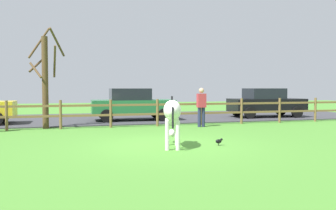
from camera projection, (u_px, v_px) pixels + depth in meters
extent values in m
plane|color=#47842D|center=(169.00, 145.00, 10.48)|extent=(60.00, 60.00, 0.00)
cube|color=#38383D|center=(121.00, 118.00, 19.41)|extent=(28.00, 7.40, 0.05)
cylinder|color=brown|center=(7.00, 116.00, 13.87)|extent=(0.11, 0.11, 1.16)
cylinder|color=brown|center=(61.00, 115.00, 14.42)|extent=(0.11, 0.11, 1.16)
cylinder|color=brown|center=(111.00, 114.00, 14.96)|extent=(0.11, 0.11, 1.16)
cylinder|color=brown|center=(157.00, 113.00, 15.50)|extent=(0.11, 0.11, 1.16)
cylinder|color=brown|center=(201.00, 112.00, 16.05)|extent=(0.11, 0.11, 1.16)
cylinder|color=brown|center=(242.00, 111.00, 16.59)|extent=(0.11, 0.11, 1.16)
cylinder|color=brown|center=(280.00, 110.00, 17.13)|extent=(0.11, 0.11, 1.16)
cylinder|color=brown|center=(315.00, 110.00, 17.68)|extent=(0.11, 0.11, 1.16)
cube|color=brown|center=(134.00, 115.00, 15.23)|extent=(21.84, 0.06, 0.09)
cube|color=brown|center=(134.00, 105.00, 15.22)|extent=(21.84, 0.06, 0.09)
cylinder|color=#513A23|center=(45.00, 83.00, 14.57)|extent=(0.24, 0.24, 3.70)
cylinder|color=#513A23|center=(36.00, 70.00, 14.25)|extent=(0.54, 0.76, 0.66)
cylinder|color=#513A23|center=(38.00, 64.00, 14.74)|extent=(0.69, 0.68, 0.71)
cylinder|color=#513A23|center=(57.00, 42.00, 14.39)|extent=(0.60, 1.07, 1.03)
cylinder|color=#513A23|center=(55.00, 62.00, 14.67)|extent=(0.16, 0.83, 1.25)
cylinder|color=#513A23|center=(39.00, 43.00, 14.80)|extent=(0.87, 0.57, 1.32)
ellipsoid|color=white|center=(172.00, 110.00, 9.91)|extent=(0.79, 1.32, 0.56)
cylinder|color=white|center=(167.00, 132.00, 10.34)|extent=(0.11, 0.11, 0.78)
cylinder|color=white|center=(177.00, 132.00, 10.35)|extent=(0.11, 0.11, 0.78)
cylinder|color=white|center=(167.00, 136.00, 9.54)|extent=(0.11, 0.11, 0.78)
cylinder|color=white|center=(178.00, 136.00, 9.55)|extent=(0.11, 0.11, 0.78)
cylinder|color=white|center=(172.00, 116.00, 10.45)|extent=(0.39, 0.63, 0.51)
ellipsoid|color=white|center=(172.00, 133.00, 10.90)|extent=(0.31, 0.48, 0.24)
cube|color=black|center=(172.00, 98.00, 10.15)|extent=(0.19, 0.55, 0.12)
cylinder|color=black|center=(173.00, 118.00, 9.25)|extent=(0.10, 0.20, 0.54)
cylinder|color=black|center=(218.00, 144.00, 10.36)|extent=(0.01, 0.01, 0.06)
cylinder|color=black|center=(219.00, 145.00, 10.32)|extent=(0.01, 0.01, 0.06)
ellipsoid|color=black|center=(219.00, 141.00, 10.33)|extent=(0.18, 0.10, 0.12)
sphere|color=black|center=(221.00, 139.00, 10.36)|extent=(0.07, 0.07, 0.07)
cylinder|color=black|center=(3.00, 116.00, 16.81)|extent=(0.60, 0.18, 0.60)
cube|color=#236B38|center=(133.00, 107.00, 17.82)|extent=(4.05, 1.82, 0.70)
cube|color=black|center=(130.00, 94.00, 17.75)|extent=(1.95, 1.62, 0.56)
cylinder|color=black|center=(156.00, 112.00, 18.98)|extent=(0.61, 0.20, 0.60)
cylinder|color=black|center=(164.00, 115.00, 17.34)|extent=(0.61, 0.20, 0.60)
cylinder|color=black|center=(104.00, 113.00, 18.33)|extent=(0.61, 0.20, 0.60)
cylinder|color=black|center=(107.00, 116.00, 16.68)|extent=(0.61, 0.20, 0.60)
cube|color=black|center=(266.00, 105.00, 19.83)|extent=(4.10, 1.96, 0.70)
cube|color=black|center=(264.00, 94.00, 19.77)|extent=(2.00, 1.69, 0.56)
cylinder|color=black|center=(281.00, 110.00, 20.96)|extent=(0.61, 0.22, 0.60)
cylinder|color=black|center=(297.00, 112.00, 19.30)|extent=(0.61, 0.22, 0.60)
cylinder|color=black|center=(237.00, 111.00, 20.40)|extent=(0.61, 0.22, 0.60)
cylinder|color=black|center=(250.00, 113.00, 18.73)|extent=(0.61, 0.22, 0.60)
cylinder|color=#232847|center=(199.00, 117.00, 15.22)|extent=(0.14, 0.14, 0.82)
cylinder|color=#232847|center=(203.00, 117.00, 15.27)|extent=(0.14, 0.14, 0.82)
cube|color=#B7333D|center=(201.00, 101.00, 15.21)|extent=(0.37, 0.23, 0.58)
sphere|color=tan|center=(201.00, 90.00, 15.19)|extent=(0.22, 0.22, 0.22)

